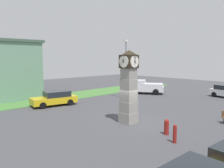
# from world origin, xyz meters

# --- Properties ---
(ground_plane) EXTENTS (71.04, 71.04, 0.00)m
(ground_plane) POSITION_xyz_m (0.00, 0.00, 0.00)
(ground_plane) COLOR #424247
(clock_tower) EXTENTS (1.40, 1.40, 5.42)m
(clock_tower) POSITION_xyz_m (-0.38, -0.03, 2.72)
(clock_tower) COLOR gray
(clock_tower) RESTS_ON ground_plane
(bollard_near_tower) EXTENTS (0.22, 0.22, 1.08)m
(bollard_near_tower) POSITION_xyz_m (-1.41, -4.50, 0.55)
(bollard_near_tower) COLOR maroon
(bollard_near_tower) RESTS_ON ground_plane
(bollard_mid_row) EXTENTS (0.31, 0.31, 0.99)m
(bollard_mid_row) POSITION_xyz_m (-0.53, -3.41, 0.50)
(bollard_mid_row) COLOR maroon
(bollard_mid_row) RESTS_ON ground_plane
(car_end_of_row) EXTENTS (4.75, 2.62, 1.48)m
(car_end_of_row) POSITION_xyz_m (-1.28, 9.30, 0.76)
(car_end_of_row) COLOR gold
(car_end_of_row) RESTS_ON ground_plane
(pickup_truck) EXTENTS (4.37, 5.30, 1.85)m
(pickup_truck) POSITION_xyz_m (11.52, 7.62, 0.93)
(pickup_truck) COLOR silver
(pickup_truck) RESTS_ON ground_plane
(street_lamp_far_side) EXTENTS (0.50, 0.24, 6.98)m
(street_lamp_far_side) POSITION_xyz_m (6.75, 6.81, 3.99)
(street_lamp_far_side) COLOR slate
(street_lamp_far_side) RESTS_ON ground_plane
(grass_verge_far) EXTENTS (42.63, 5.10, 0.04)m
(grass_verge_far) POSITION_xyz_m (1.01, 13.02, 0.02)
(grass_verge_far) COLOR #477A38
(grass_verge_far) RESTS_ON ground_plane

